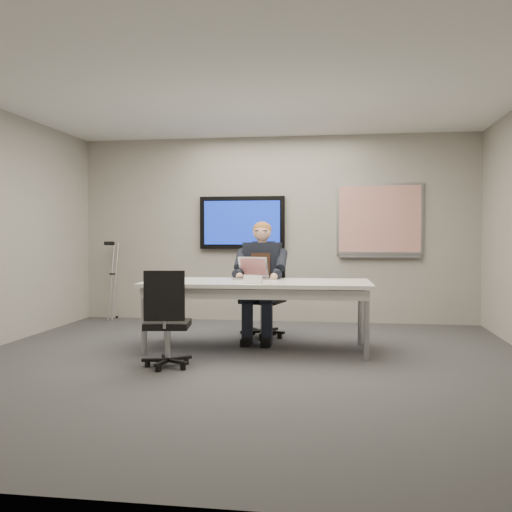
# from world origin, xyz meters

# --- Properties ---
(floor) EXTENTS (6.00, 6.00, 0.02)m
(floor) POSITION_xyz_m (0.00, 0.00, 0.00)
(floor) COLOR #353537
(floor) RESTS_ON ground
(ceiling) EXTENTS (6.00, 6.00, 0.02)m
(ceiling) POSITION_xyz_m (0.00, 0.00, 2.80)
(ceiling) COLOR white
(ceiling) RESTS_ON wall_back
(wall_back) EXTENTS (6.00, 0.02, 2.80)m
(wall_back) POSITION_xyz_m (0.00, 3.00, 1.40)
(wall_back) COLOR #A49E94
(wall_back) RESTS_ON ground
(wall_front) EXTENTS (6.00, 0.02, 2.80)m
(wall_front) POSITION_xyz_m (0.00, -3.00, 1.40)
(wall_front) COLOR #A49E94
(wall_front) RESTS_ON ground
(conference_table) EXTENTS (2.58, 1.15, 0.78)m
(conference_table) POSITION_xyz_m (0.05, 0.78, 0.69)
(conference_table) COLOR silver
(conference_table) RESTS_ON ground
(tv_display) EXTENTS (1.30, 0.09, 0.80)m
(tv_display) POSITION_xyz_m (-0.50, 2.95, 1.50)
(tv_display) COLOR black
(tv_display) RESTS_ON wall_back
(whiteboard) EXTENTS (1.25, 0.08, 1.10)m
(whiteboard) POSITION_xyz_m (1.55, 2.97, 1.53)
(whiteboard) COLOR #989AA0
(whiteboard) RESTS_ON wall_back
(office_chair_far) EXTENTS (0.63, 0.63, 1.10)m
(office_chair_far) POSITION_xyz_m (0.01, 1.62, 0.34)
(office_chair_far) COLOR black
(office_chair_far) RESTS_ON ground
(office_chair_near) EXTENTS (0.52, 0.52, 0.97)m
(office_chair_near) POSITION_xyz_m (-0.70, -0.24, 0.30)
(office_chair_near) COLOR black
(office_chair_near) RESTS_ON ground
(seated_person) EXTENTS (0.47, 0.81, 1.48)m
(seated_person) POSITION_xyz_m (-0.00, 1.35, 0.60)
(seated_person) COLOR #1D2331
(seated_person) RESTS_ON office_chair_far
(crutch) EXTENTS (0.20, 0.63, 1.29)m
(crutch) POSITION_xyz_m (-2.50, 2.78, 0.62)
(crutch) COLOR #95979C
(crutch) RESTS_ON ground
(laptop) EXTENTS (0.42, 0.42, 0.26)m
(laptop) POSITION_xyz_m (-0.06, 1.06, 0.85)
(laptop) COLOR #ABABAD
(laptop) RESTS_ON conference_table
(name_tent) EXTENTS (0.24, 0.14, 0.09)m
(name_tent) POSITION_xyz_m (0.04, 0.46, 0.83)
(name_tent) COLOR white
(name_tent) RESTS_ON conference_table
(pen) EXTENTS (0.03, 0.13, 0.01)m
(pen) POSITION_xyz_m (0.11, 0.48, 0.79)
(pen) COLOR black
(pen) RESTS_ON conference_table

